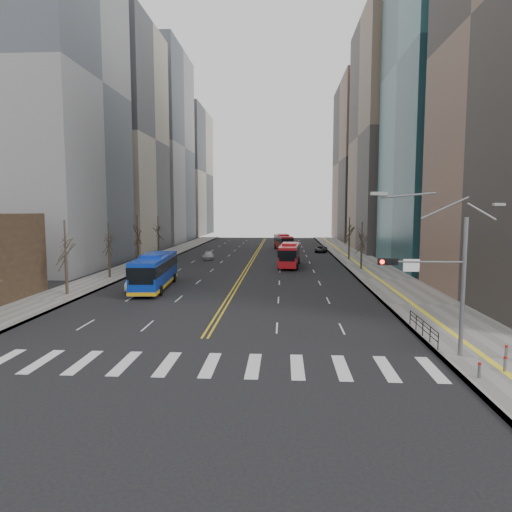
% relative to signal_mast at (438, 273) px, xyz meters
% --- Properties ---
extents(ground, '(220.00, 220.00, 0.00)m').
position_rel_signal_mast_xyz_m(ground, '(-13.77, -2.00, -4.86)').
color(ground, black).
extents(sidewalk_right, '(7.00, 130.00, 0.15)m').
position_rel_signal_mast_xyz_m(sidewalk_right, '(3.73, 43.00, -4.78)').
color(sidewalk_right, slate).
rests_on(sidewalk_right, ground).
extents(sidewalk_left, '(5.00, 130.00, 0.15)m').
position_rel_signal_mast_xyz_m(sidewalk_left, '(-30.27, 43.00, -4.78)').
color(sidewalk_left, slate).
rests_on(sidewalk_left, ground).
extents(crosswalk, '(26.70, 4.00, 0.01)m').
position_rel_signal_mast_xyz_m(crosswalk, '(-13.77, -2.00, -4.85)').
color(crosswalk, silver).
rests_on(crosswalk, ground).
extents(centerline, '(0.55, 100.00, 0.01)m').
position_rel_signal_mast_xyz_m(centerline, '(-13.77, 53.00, -4.85)').
color(centerline, gold).
rests_on(centerline, ground).
extents(office_towers, '(83.00, 134.00, 58.00)m').
position_rel_signal_mast_xyz_m(office_towers, '(-13.64, 66.51, 19.07)').
color(office_towers, gray).
rests_on(office_towers, ground).
extents(signal_mast, '(5.37, 0.37, 9.39)m').
position_rel_signal_mast_xyz_m(signal_mast, '(0.00, 0.00, 0.00)').
color(signal_mast, slate).
rests_on(signal_mast, ground).
extents(pedestrian_railing, '(0.06, 6.06, 1.02)m').
position_rel_signal_mast_xyz_m(pedestrian_railing, '(0.53, 4.00, -4.03)').
color(pedestrian_railing, black).
rests_on(pedestrian_railing, sidewalk_right).
extents(bollards, '(2.87, 3.17, 0.78)m').
position_rel_signal_mast_xyz_m(bollards, '(2.50, -2.16, -4.30)').
color(bollards, slate).
rests_on(bollards, sidewalk_right).
extents(street_trees, '(35.20, 47.20, 7.60)m').
position_rel_signal_mast_xyz_m(street_trees, '(-20.94, 32.55, 0.02)').
color(street_trees, black).
rests_on(street_trees, ground).
extents(blue_bus, '(3.75, 13.10, 3.74)m').
position_rel_signal_mast_xyz_m(blue_bus, '(-22.27, 21.52, -2.89)').
color(blue_bus, '#0B2EA5').
rests_on(blue_bus, ground).
extents(red_bus_near, '(3.37, 11.19, 3.50)m').
position_rel_signal_mast_xyz_m(red_bus_near, '(-7.72, 40.95, -2.91)').
color(red_bus_near, red).
rests_on(red_bus_near, ground).
extents(red_bus_far, '(4.08, 10.57, 3.30)m').
position_rel_signal_mast_xyz_m(red_bus_far, '(-8.64, 67.88, -3.02)').
color(red_bus_far, red).
rests_on(red_bus_far, ground).
extents(car_white, '(2.40, 4.84, 1.52)m').
position_rel_signal_mast_xyz_m(car_white, '(-24.11, 20.65, -4.09)').
color(car_white, white).
rests_on(car_white, ground).
extents(car_dark_mid, '(1.49, 3.60, 1.22)m').
position_rel_signal_mast_xyz_m(car_dark_mid, '(-8.30, 39.45, -4.25)').
color(car_dark_mid, black).
rests_on(car_dark_mid, ground).
extents(car_silver, '(2.37, 4.52, 1.25)m').
position_rel_signal_mast_xyz_m(car_silver, '(-21.20, 49.73, -4.23)').
color(car_silver, '#9D9CA2').
rests_on(car_silver, ground).
extents(car_dark_far, '(2.90, 4.69, 1.21)m').
position_rel_signal_mast_xyz_m(car_dark_far, '(-1.27, 63.30, -4.25)').
color(car_dark_far, black).
rests_on(car_dark_far, ground).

